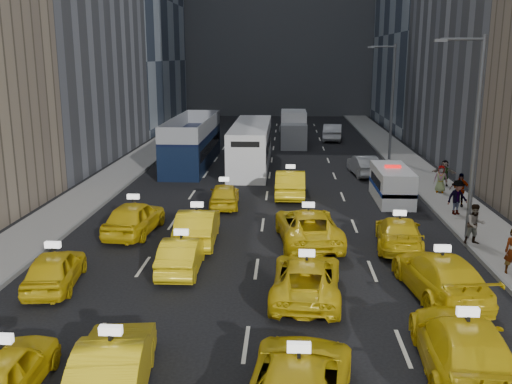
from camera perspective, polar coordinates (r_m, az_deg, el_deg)
ground at (r=15.34m, az=-1.56°, el=-18.51°), size 160.00×160.00×0.00m
sidewalk_west at (r=40.50m, az=-13.69°, el=1.62°), size 3.00×90.00×0.15m
sidewalk_east at (r=39.94m, az=16.57°, el=1.28°), size 3.00×90.00×0.15m
curb_west at (r=40.11m, az=-11.71°, el=1.63°), size 0.15×90.00×0.18m
curb_east at (r=39.62m, az=14.53°, el=1.33°), size 0.15×90.00×0.18m
streetlight_near at (r=26.45m, az=20.91°, el=5.63°), size 2.15×0.22×9.00m
streetlight_far at (r=45.81m, az=13.34°, el=9.10°), size 2.15×0.22×9.00m
taxi_4 at (r=15.70m, az=-23.81°, el=-16.14°), size 1.64×3.94×1.33m
taxi_5 at (r=14.87m, az=-14.10°, el=-16.65°), size 2.18×4.82×1.53m
taxi_6 at (r=14.00m, az=4.25°, el=-18.55°), size 3.03×5.38×1.42m
taxi_7 at (r=16.17m, az=20.13°, el=-14.41°), size 2.54×5.56×1.58m
taxi_8 at (r=21.85m, az=-19.47°, el=-7.24°), size 2.13×4.20×1.37m
taxi_9 at (r=22.30m, az=-7.41°, el=-6.18°), size 1.48×4.09×1.34m
taxi_10 at (r=19.85m, az=5.05°, el=-8.58°), size 2.61×5.10×1.38m
taxi_11 at (r=20.83m, az=17.96°, el=-7.92°), size 2.78×5.48×1.52m
taxi_12 at (r=27.15m, az=-12.07°, el=-2.52°), size 2.28×4.77×1.58m
taxi_13 at (r=25.43m, az=-5.86°, el=-3.41°), size 1.81×4.74×1.54m
taxi_14 at (r=25.42m, az=5.21°, el=-3.42°), size 3.13×5.75×1.53m
taxi_15 at (r=25.46m, az=14.07°, el=-3.97°), size 2.43×4.83×1.34m
taxi_16 at (r=31.38m, az=-3.19°, el=-0.30°), size 1.82×4.01×1.33m
taxi_17 at (r=33.61m, az=3.45°, el=0.85°), size 1.75×4.87×1.60m
nypd_van at (r=33.46m, az=13.42°, el=0.70°), size 2.25×4.99×2.08m
double_decker at (r=43.53m, az=-6.37°, el=4.99°), size 3.17×12.34×3.57m
city_bus at (r=42.50m, az=-0.49°, el=4.65°), size 4.22×12.78×3.24m
box_truck at (r=53.28m, az=3.78°, el=6.32°), size 3.13×7.00×3.10m
misc_car_0 at (r=40.37m, az=10.73°, el=2.64°), size 1.98×4.43×1.41m
misc_car_1 at (r=54.73m, az=-5.39°, el=5.68°), size 3.15×5.75×1.53m
misc_car_2 at (r=60.70m, az=3.36°, el=6.40°), size 2.46×4.92×1.37m
misc_car_3 at (r=58.66m, az=-0.90°, el=6.19°), size 1.90×4.16×1.38m
misc_car_4 at (r=56.83m, az=7.66°, el=5.96°), size 2.26×5.13×1.64m
pedestrian_1 at (r=26.39m, az=21.07°, el=-3.03°), size 0.93×0.60×1.78m
pedestrian_2 at (r=31.00m, az=19.50°, el=-0.50°), size 1.26×0.87×1.81m
pedestrian_3 at (r=32.72m, az=19.71°, el=0.21°), size 1.15×0.68×1.84m
pedestrian_4 at (r=35.78m, az=17.98°, el=1.25°), size 0.88×0.62×1.62m
pedestrian_5 at (r=37.72m, az=18.31°, el=1.83°), size 1.55×1.00×1.62m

